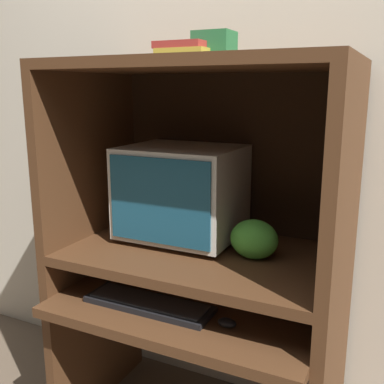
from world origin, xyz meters
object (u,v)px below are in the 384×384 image
crt_monitor (182,192)px  snack_bag (254,239)px  book_stack (185,50)px  mouse (227,323)px  storage_box (214,45)px  keyboard (149,303)px

crt_monitor → snack_bag: (0.32, -0.08, -0.12)m
crt_monitor → book_stack: (0.09, -0.15, 0.51)m
mouse → snack_bag: 0.30m
book_stack → crt_monitor: bearing=121.1°
mouse → storage_box: (-0.14, 0.20, 0.87)m
keyboard → snack_bag: (0.31, 0.20, 0.22)m
snack_bag → keyboard: bearing=-146.7°
keyboard → crt_monitor: bearing=92.5°
snack_bag → crt_monitor: bearing=166.6°
mouse → book_stack: size_ratio=0.35×
snack_bag → storage_box: (-0.15, -0.01, 0.65)m
keyboard → mouse: (0.30, -0.01, 0.00)m
book_stack → keyboard: bearing=-119.7°
keyboard → book_stack: 0.87m
mouse → storage_box: size_ratio=0.50×
keyboard → book_stack: bearing=60.3°
crt_monitor → mouse: (0.31, -0.29, -0.34)m
mouse → snack_bag: (0.01, 0.21, 0.22)m
keyboard → book_stack: book_stack is taller
storage_box → book_stack: bearing=-144.0°
crt_monitor → snack_bag: crt_monitor is taller
crt_monitor → mouse: bearing=-42.9°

